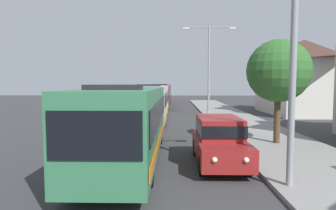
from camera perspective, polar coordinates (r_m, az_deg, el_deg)
name	(u,v)px	position (r m, az deg, el deg)	size (l,w,h in m)	color
bus_lead	(130,120)	(12.40, -7.56, -2.92)	(2.58, 11.10, 3.21)	#33724C
bus_second_in_line	(153,101)	(25.27, -3.07, 0.76)	(2.58, 12.36, 3.21)	silver
bus_middle	(160,95)	(38.19, -1.62, 1.95)	(2.58, 10.65, 3.21)	maroon
bus_fourth_in_line	(164,92)	(50.91, -0.91, 2.53)	(2.58, 11.97, 3.21)	maroon
white_suv	(219,139)	(11.66, 10.19, -6.68)	(1.86, 4.65, 1.90)	maroon
streetlamp_near	(295,18)	(9.39, 24.10, 15.76)	(5.05, 0.28, 8.28)	gray
streetlamp_mid	(209,61)	(29.12, 8.23, 8.68)	(5.18, 0.28, 8.90)	gray
roadside_tree	(278,71)	(15.77, 21.31, 6.34)	(3.23, 3.23, 5.37)	#4C3823
house_distant_gabled	(303,76)	(33.85, 25.52, 5.24)	(7.64, 10.41, 7.94)	beige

